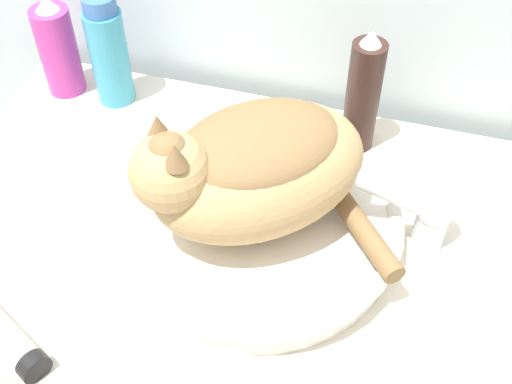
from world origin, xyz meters
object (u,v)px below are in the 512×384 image
faucet (422,209)px  mouthwash_bottle (108,52)px  cat (253,166)px  hairspray_can_black (363,95)px  cream_tube (5,335)px  spray_bottle_trigger (58,49)px

faucet → mouthwash_bottle: size_ratio=0.81×
cat → hairspray_can_black: size_ratio=1.77×
cream_tube → spray_bottle_trigger: bearing=109.7°
mouthwash_bottle → hairspray_can_black: hairspray_can_black is taller
spray_bottle_trigger → mouthwash_bottle: mouthwash_bottle is taller
cat → spray_bottle_trigger: cat is taller
spray_bottle_trigger → faucet: bearing=-15.8°
cat → mouthwash_bottle: bearing=-79.6°
spray_bottle_trigger → cream_tube: spray_bottle_trigger is taller
cat → mouthwash_bottle: (-0.31, 0.24, -0.05)m
cat → faucet: size_ratio=2.36×
faucet → cream_tube: 0.54m
spray_bottle_trigger → mouthwash_bottle: size_ratio=0.91×
spray_bottle_trigger → hairspray_can_black: 0.51m
mouthwash_bottle → spray_bottle_trigger: bearing=180.0°
mouthwash_bottle → cream_tube: (0.08, -0.47, -0.08)m
cat → faucet: (0.21, 0.06, -0.08)m
hairspray_can_black → cream_tube: hairspray_can_black is taller
cat → spray_bottle_trigger: size_ratio=2.09×
mouthwash_bottle → cat: bearing=-37.1°
faucet → mouthwash_bottle: (-0.53, 0.18, 0.03)m
spray_bottle_trigger → cream_tube: (0.17, -0.47, -0.06)m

